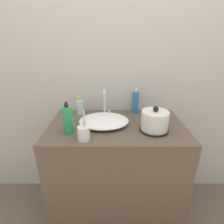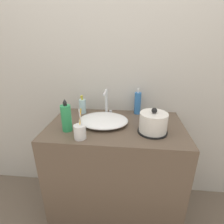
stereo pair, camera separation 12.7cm
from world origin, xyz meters
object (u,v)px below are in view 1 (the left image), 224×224
(toothbrush_cup, at_px, (83,133))
(shampoo_bottle, at_px, (134,102))
(lotion_bottle, at_px, (79,107))
(mouthwash_bottle, at_px, (67,120))
(faucet, at_px, (104,102))
(electric_kettle, at_px, (154,122))

(toothbrush_cup, distance_m, shampoo_bottle, 0.59)
(lotion_bottle, xyz_separation_m, mouthwash_bottle, (-0.02, -0.32, 0.03))
(shampoo_bottle, bearing_deg, mouthwash_bottle, -143.82)
(faucet, bearing_deg, electric_kettle, -36.67)
(lotion_bottle, xyz_separation_m, shampoo_bottle, (0.47, 0.04, 0.03))
(toothbrush_cup, bearing_deg, faucet, 72.74)
(electric_kettle, height_order, mouthwash_bottle, mouthwash_bottle)
(faucet, height_order, shampoo_bottle, shampoo_bottle)
(lotion_bottle, bearing_deg, electric_kettle, -27.58)
(electric_kettle, distance_m, shampoo_bottle, 0.34)
(faucet, xyz_separation_m, shampoo_bottle, (0.25, 0.07, -0.03))
(toothbrush_cup, bearing_deg, mouthwash_bottle, 140.88)
(mouthwash_bottle, bearing_deg, faucet, 50.62)
(mouthwash_bottle, bearing_deg, lotion_bottle, 85.75)
(faucet, distance_m, lotion_bottle, 0.22)
(faucet, bearing_deg, lotion_bottle, 170.88)
(electric_kettle, height_order, toothbrush_cup, toothbrush_cup)
(faucet, relative_size, shampoo_bottle, 0.99)
(electric_kettle, relative_size, lotion_bottle, 1.27)
(shampoo_bottle, bearing_deg, toothbrush_cup, -129.36)
(toothbrush_cup, height_order, shampoo_bottle, shampoo_bottle)
(mouthwash_bottle, bearing_deg, shampoo_bottle, 36.18)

